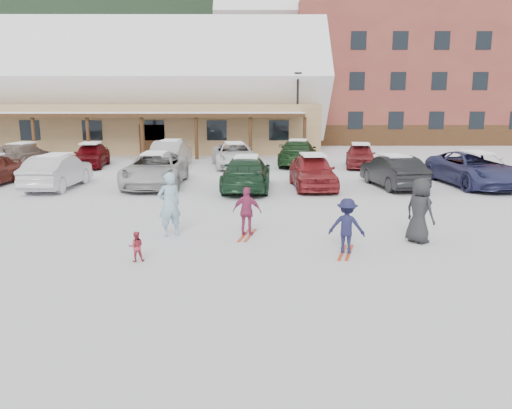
{
  "coord_description": "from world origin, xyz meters",
  "views": [
    {
      "loc": [
        0.25,
        -12.58,
        3.82
      ],
      "look_at": [
        0.3,
        1.0,
        1.0
      ],
      "focal_mm": 35.0,
      "sensor_mm": 36.0,
      "label": 1
    }
  ],
  "objects_px": {
    "parked_car_7": "(22,156)",
    "parked_car_10": "(234,155)",
    "lamp_post": "(297,109)",
    "parked_car_6": "(475,169)",
    "toddler_red": "(136,247)",
    "child_magenta": "(247,212)",
    "parked_car_2": "(155,169)",
    "parked_car_1": "(57,172)",
    "adult_skier": "(169,204)",
    "day_lodge": "(138,100)",
    "parked_car_3": "(246,173)",
    "parked_car_12": "(360,156)",
    "alpine_hotel": "(398,51)",
    "parked_car_5": "(393,172)",
    "child_navy": "(347,226)",
    "parked_car_8": "(91,155)",
    "parked_car_11": "(298,153)",
    "bystander_dark": "(420,211)",
    "parked_car_9": "(171,153)",
    "parked_car_4": "(313,171)"
  },
  "relations": [
    {
      "from": "child_magenta",
      "to": "parked_car_3",
      "type": "xyz_separation_m",
      "value": [
        -0.14,
        7.64,
        0.01
      ]
    },
    {
      "from": "bystander_dark",
      "to": "parked_car_9",
      "type": "bearing_deg",
      "value": -4.0
    },
    {
      "from": "parked_car_6",
      "to": "parked_car_12",
      "type": "bearing_deg",
      "value": 115.09
    },
    {
      "from": "lamp_post",
      "to": "parked_car_10",
      "type": "height_order",
      "value": "lamp_post"
    },
    {
      "from": "alpine_hotel",
      "to": "adult_skier",
      "type": "distance_m",
      "value": 40.89
    },
    {
      "from": "day_lodge",
      "to": "parked_car_4",
      "type": "bearing_deg",
      "value": -57.41
    },
    {
      "from": "parked_car_11",
      "to": "parked_car_7",
      "type": "bearing_deg",
      "value": 11.96
    },
    {
      "from": "parked_car_2",
      "to": "parked_car_8",
      "type": "xyz_separation_m",
      "value": [
        -5.09,
        6.69,
        -0.05
      ]
    },
    {
      "from": "child_magenta",
      "to": "parked_car_2",
      "type": "height_order",
      "value": "parked_car_2"
    },
    {
      "from": "alpine_hotel",
      "to": "toddler_red",
      "type": "distance_m",
      "value": 43.27
    },
    {
      "from": "lamp_post",
      "to": "parked_car_2",
      "type": "xyz_separation_m",
      "value": [
        -7.6,
        -13.35,
        -2.54
      ]
    },
    {
      "from": "day_lodge",
      "to": "alpine_hotel",
      "type": "relative_size",
      "value": 0.93
    },
    {
      "from": "lamp_post",
      "to": "toddler_red",
      "type": "height_order",
      "value": "lamp_post"
    },
    {
      "from": "parked_car_1",
      "to": "parked_car_3",
      "type": "relative_size",
      "value": 0.91
    },
    {
      "from": "parked_car_6",
      "to": "toddler_red",
      "type": "bearing_deg",
      "value": -144.95
    },
    {
      "from": "lamp_post",
      "to": "toddler_red",
      "type": "xyz_separation_m",
      "value": [
        -5.93,
        -24.4,
        -2.93
      ]
    },
    {
      "from": "toddler_red",
      "to": "parked_car_3",
      "type": "distance_m",
      "value": 10.3
    },
    {
      "from": "parked_car_3",
      "to": "parked_car_5",
      "type": "height_order",
      "value": "parked_car_3"
    },
    {
      "from": "parked_car_1",
      "to": "parked_car_4",
      "type": "relative_size",
      "value": 1.03
    },
    {
      "from": "adult_skier",
      "to": "parked_car_9",
      "type": "xyz_separation_m",
      "value": [
        -2.49,
        15.61,
        -0.15
      ]
    },
    {
      "from": "day_lodge",
      "to": "child_navy",
      "type": "bearing_deg",
      "value": -67.7
    },
    {
      "from": "parked_car_7",
      "to": "parked_car_10",
      "type": "bearing_deg",
      "value": -175.63
    },
    {
      "from": "adult_skier",
      "to": "parked_car_3",
      "type": "bearing_deg",
      "value": -136.09
    },
    {
      "from": "day_lodge",
      "to": "parked_car_1",
      "type": "distance_m",
      "value": 18.81
    },
    {
      "from": "day_lodge",
      "to": "parked_car_11",
      "type": "height_order",
      "value": "day_lodge"
    },
    {
      "from": "child_navy",
      "to": "parked_car_2",
      "type": "relative_size",
      "value": 0.26
    },
    {
      "from": "day_lodge",
      "to": "bystander_dark",
      "type": "distance_m",
      "value": 30.71
    },
    {
      "from": "parked_car_2",
      "to": "parked_car_7",
      "type": "height_order",
      "value": "parked_car_2"
    },
    {
      "from": "toddler_red",
      "to": "parked_car_2",
      "type": "xyz_separation_m",
      "value": [
        -1.67,
        11.05,
        0.39
      ]
    },
    {
      "from": "lamp_post",
      "to": "child_magenta",
      "type": "height_order",
      "value": "lamp_post"
    },
    {
      "from": "parked_car_7",
      "to": "parked_car_10",
      "type": "xyz_separation_m",
      "value": [
        12.32,
        0.21,
        0.0
      ]
    },
    {
      "from": "parked_car_4",
      "to": "parked_car_7",
      "type": "bearing_deg",
      "value": 153.97
    },
    {
      "from": "parked_car_7",
      "to": "parked_car_12",
      "type": "distance_m",
      "value": 19.71
    },
    {
      "from": "parked_car_9",
      "to": "parked_car_7",
      "type": "bearing_deg",
      "value": 5.92
    },
    {
      "from": "parked_car_8",
      "to": "parked_car_3",
      "type": "bearing_deg",
      "value": -45.68
    },
    {
      "from": "parked_car_2",
      "to": "parked_car_12",
      "type": "relative_size",
      "value": 1.34
    },
    {
      "from": "child_navy",
      "to": "parked_car_4",
      "type": "distance_m",
      "value": 9.75
    },
    {
      "from": "parked_car_12",
      "to": "adult_skier",
      "type": "bearing_deg",
      "value": -110.18
    },
    {
      "from": "parked_car_5",
      "to": "child_magenta",
      "type": "bearing_deg",
      "value": 43.83
    },
    {
      "from": "parked_car_4",
      "to": "parked_car_12",
      "type": "relative_size",
      "value": 1.09
    },
    {
      "from": "adult_skier",
      "to": "parked_car_3",
      "type": "height_order",
      "value": "adult_skier"
    },
    {
      "from": "alpine_hotel",
      "to": "lamp_post",
      "type": "relative_size",
      "value": 5.42
    },
    {
      "from": "parked_car_2",
      "to": "parked_car_8",
      "type": "bearing_deg",
      "value": 126.23
    },
    {
      "from": "lamp_post",
      "to": "toddler_red",
      "type": "distance_m",
      "value": 25.28
    },
    {
      "from": "child_navy",
      "to": "parked_car_5",
      "type": "xyz_separation_m",
      "value": [
        3.89,
        9.94,
        0.01
      ]
    },
    {
      "from": "parked_car_2",
      "to": "parked_car_3",
      "type": "relative_size",
      "value": 1.09
    },
    {
      "from": "parked_car_2",
      "to": "day_lodge",
      "type": "bearing_deg",
      "value": 103.77
    },
    {
      "from": "parked_car_1",
      "to": "parked_car_8",
      "type": "xyz_separation_m",
      "value": [
        -0.85,
        7.33,
        -0.04
      ]
    },
    {
      "from": "parked_car_1",
      "to": "adult_skier",
      "type": "bearing_deg",
      "value": 129.63
    },
    {
      "from": "child_magenta",
      "to": "parked_car_7",
      "type": "bearing_deg",
      "value": -36.29
    }
  ]
}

